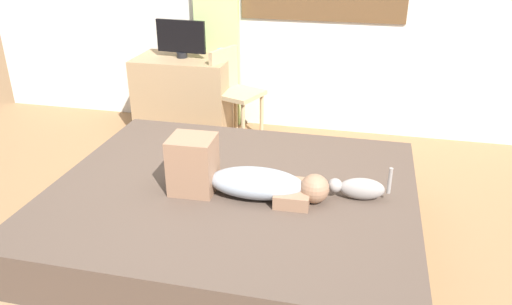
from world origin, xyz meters
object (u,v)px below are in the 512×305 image
object	(u,v)px
cat	(359,188)
chair_by_desk	(233,88)
desk	(185,95)
cup	(222,53)
tv_monitor	(181,38)
person_lying	(240,177)
bed	(233,217)

from	to	relation	value
cat	chair_by_desk	xyz separation A→B (m)	(-1.22, 1.67, 0.01)
desk	cup	size ratio (longest dim) A/B	10.34
desk	tv_monitor	size ratio (longest dim) A/B	1.87
cat	cup	bearing A→B (deg)	126.77
person_lying	cup	bearing A→B (deg)	109.43
desk	chair_by_desk	world-z (taller)	chair_by_desk
cat	chair_by_desk	distance (m)	2.07
cat	tv_monitor	bearing A→B (deg)	134.68
cup	cat	bearing A→B (deg)	-53.23
cat	cup	distance (m)	2.30
person_lying	cup	distance (m)	2.07
cup	chair_by_desk	size ratio (longest dim) A/B	0.10
cat	desk	size ratio (longest dim) A/B	0.40
bed	tv_monitor	bearing A→B (deg)	118.87
person_lying	desk	bearing A→B (deg)	119.25
desk	tv_monitor	distance (m)	0.55
tv_monitor	chair_by_desk	distance (m)	0.67
bed	desk	xyz separation A→B (m)	(-0.98, 1.78, 0.16)
person_lying	tv_monitor	distance (m)	2.17
chair_by_desk	cup	bearing A→B (deg)	132.23
bed	chair_by_desk	size ratio (longest dim) A/B	2.63
desk	cat	bearing A→B (deg)	-45.45
tv_monitor	person_lying	bearing A→B (deg)	-60.56
person_lying	desk	world-z (taller)	person_lying
person_lying	tv_monitor	size ratio (longest dim) A/B	1.95
bed	cat	xyz separation A→B (m)	(0.75, 0.03, 0.29)
chair_by_desk	person_lying	bearing A→B (deg)	-73.18
desk	chair_by_desk	bearing A→B (deg)	-9.66
tv_monitor	chair_by_desk	bearing A→B (deg)	-9.51
person_lying	desk	distance (m)	2.14
bed	cat	distance (m)	0.80
cat	cup	xyz separation A→B (m)	(-1.37, 1.83, 0.29)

